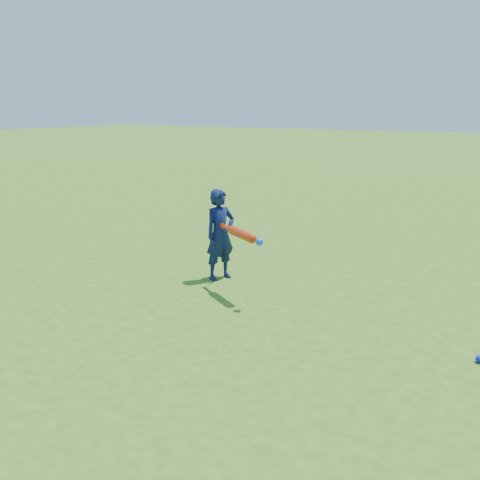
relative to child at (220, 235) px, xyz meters
The scene contains 4 objects.
ground 0.79m from the child, 12.32° to the right, with size 80.00×80.00×0.00m, color #356518.
child is the anchor object (origin of this frame).
ground_ball_blue 3.10m from the child, 13.74° to the right, with size 0.06×0.06×0.06m, color #0C1CD8.
bat_swing 0.70m from the child, 35.50° to the right, with size 0.77×0.49×0.10m.
Camera 1 is at (2.81, -4.95, 2.00)m, focal length 40.00 mm.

